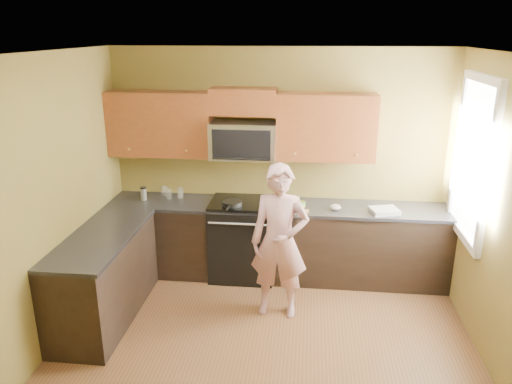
# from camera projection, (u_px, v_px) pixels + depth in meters

# --- Properties ---
(floor) EXTENTS (4.00, 4.00, 0.00)m
(floor) POSITION_uv_depth(u_px,v_px,m) (262.00, 363.00, 4.45)
(floor) COLOR brown
(floor) RESTS_ON ground
(ceiling) EXTENTS (4.00, 4.00, 0.00)m
(ceiling) POSITION_uv_depth(u_px,v_px,m) (264.00, 55.00, 3.60)
(ceiling) COLOR white
(ceiling) RESTS_ON ground
(wall_back) EXTENTS (4.00, 0.00, 4.00)m
(wall_back) POSITION_uv_depth(u_px,v_px,m) (279.00, 163.00, 5.91)
(wall_back) COLOR brown
(wall_back) RESTS_ON ground
(wall_left) EXTENTS (0.00, 4.00, 4.00)m
(wall_left) POSITION_uv_depth(u_px,v_px,m) (33.00, 215.00, 4.23)
(wall_left) COLOR brown
(wall_left) RESTS_ON ground
(cabinet_back_run) EXTENTS (4.00, 0.60, 0.88)m
(cabinet_back_run) POSITION_uv_depth(u_px,v_px,m) (276.00, 242.00, 5.91)
(cabinet_back_run) COLOR black
(cabinet_back_run) RESTS_ON floor
(cabinet_left_run) EXTENTS (0.60, 1.60, 0.88)m
(cabinet_left_run) POSITION_uv_depth(u_px,v_px,m) (104.00, 278.00, 5.05)
(cabinet_left_run) COLOR black
(cabinet_left_run) RESTS_ON floor
(countertop_back) EXTENTS (4.00, 0.62, 0.04)m
(countertop_back) POSITION_uv_depth(u_px,v_px,m) (277.00, 206.00, 5.76)
(countertop_back) COLOR black
(countertop_back) RESTS_ON cabinet_back_run
(countertop_left) EXTENTS (0.62, 1.60, 0.04)m
(countertop_left) POSITION_uv_depth(u_px,v_px,m) (101.00, 237.00, 4.91)
(countertop_left) COLOR black
(countertop_left) RESTS_ON cabinet_left_run
(stove) EXTENTS (0.76, 0.65, 0.95)m
(stove) POSITION_uv_depth(u_px,v_px,m) (243.00, 239.00, 5.92)
(stove) COLOR black
(stove) RESTS_ON floor
(microwave) EXTENTS (0.76, 0.40, 0.42)m
(microwave) POSITION_uv_depth(u_px,v_px,m) (244.00, 158.00, 5.73)
(microwave) COLOR silver
(microwave) RESTS_ON wall_back
(upper_cab_left) EXTENTS (1.22, 0.33, 0.75)m
(upper_cab_left) POSITION_uv_depth(u_px,v_px,m) (162.00, 155.00, 5.87)
(upper_cab_left) COLOR brown
(upper_cab_left) RESTS_ON wall_back
(upper_cab_right) EXTENTS (1.12, 0.33, 0.75)m
(upper_cab_right) POSITION_uv_depth(u_px,v_px,m) (325.00, 159.00, 5.67)
(upper_cab_right) COLOR brown
(upper_cab_right) RESTS_ON wall_back
(upper_cab_over_mw) EXTENTS (0.76, 0.33, 0.30)m
(upper_cab_over_mw) POSITION_uv_depth(u_px,v_px,m) (244.00, 101.00, 5.56)
(upper_cab_over_mw) COLOR brown
(upper_cab_over_mw) RESTS_ON wall_back
(window) EXTENTS (0.06, 1.06, 1.66)m
(window) POSITION_uv_depth(u_px,v_px,m) (473.00, 160.00, 4.85)
(window) COLOR white
(window) RESTS_ON wall_right
(woman) EXTENTS (0.62, 0.43, 1.63)m
(woman) POSITION_uv_depth(u_px,v_px,m) (280.00, 242.00, 5.01)
(woman) COLOR #D26974
(woman) RESTS_ON floor
(frying_pan) EXTENTS (0.27, 0.43, 0.05)m
(frying_pan) POSITION_uv_depth(u_px,v_px,m) (232.00, 205.00, 5.65)
(frying_pan) COLOR black
(frying_pan) RESTS_ON stove
(butter_tub) EXTENTS (0.15, 0.15, 0.09)m
(butter_tub) POSITION_uv_depth(u_px,v_px,m) (300.00, 207.00, 5.69)
(butter_tub) COLOR yellow
(butter_tub) RESTS_ON countertop_back
(toast_slice) EXTENTS (0.12, 0.12, 0.01)m
(toast_slice) POSITION_uv_depth(u_px,v_px,m) (304.00, 211.00, 5.52)
(toast_slice) COLOR #B27F47
(toast_slice) RESTS_ON countertop_back
(napkin_a) EXTENTS (0.14, 0.14, 0.06)m
(napkin_a) POSITION_uv_depth(u_px,v_px,m) (279.00, 206.00, 5.63)
(napkin_a) COLOR silver
(napkin_a) RESTS_ON countertop_back
(napkin_b) EXTENTS (0.15, 0.16, 0.07)m
(napkin_b) POSITION_uv_depth(u_px,v_px,m) (336.00, 207.00, 5.58)
(napkin_b) COLOR silver
(napkin_b) RESTS_ON countertop_back
(dish_towel) EXTENTS (0.35, 0.31, 0.05)m
(dish_towel) POSITION_uv_depth(u_px,v_px,m) (384.00, 211.00, 5.49)
(dish_towel) COLOR silver
(dish_towel) RESTS_ON countertop_back
(travel_mug) EXTENTS (0.08, 0.08, 0.16)m
(travel_mug) POSITION_uv_depth(u_px,v_px,m) (144.00, 200.00, 5.92)
(travel_mug) COLOR silver
(travel_mug) RESTS_ON countertop_back
(glass_a) EXTENTS (0.08, 0.08, 0.12)m
(glass_a) POSITION_uv_depth(u_px,v_px,m) (180.00, 193.00, 6.00)
(glass_a) COLOR silver
(glass_a) RESTS_ON countertop_back
(glass_b) EXTENTS (0.08, 0.08, 0.12)m
(glass_b) POSITION_uv_depth(u_px,v_px,m) (164.00, 191.00, 6.06)
(glass_b) COLOR silver
(glass_b) RESTS_ON countertop_back
(glass_c) EXTENTS (0.09, 0.09, 0.12)m
(glass_c) POSITION_uv_depth(u_px,v_px,m) (169.00, 194.00, 5.94)
(glass_c) COLOR silver
(glass_c) RESTS_ON countertop_back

